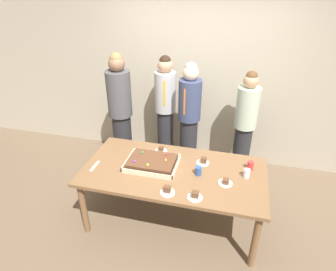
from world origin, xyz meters
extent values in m
plane|color=brown|center=(0.00, 0.00, 0.00)|extent=(12.00, 12.00, 0.00)
cube|color=#B2A893|center=(0.00, 1.60, 1.50)|extent=(8.00, 0.12, 3.00)
cube|color=brown|center=(0.00, 0.00, 0.72)|extent=(2.03, 1.03, 0.04)
cylinder|color=brown|center=(-0.94, -0.44, 0.35)|extent=(0.07, 0.07, 0.70)
cylinder|color=brown|center=(0.94, -0.44, 0.35)|extent=(0.07, 0.07, 0.70)
cylinder|color=brown|center=(-0.94, 0.44, 0.35)|extent=(0.07, 0.07, 0.70)
cylinder|color=brown|center=(0.94, 0.44, 0.35)|extent=(0.07, 0.07, 0.70)
cube|color=beige|center=(-0.26, 0.03, 0.74)|extent=(0.59, 0.45, 0.01)
cube|color=beige|center=(-0.26, -0.19, 0.77)|extent=(0.59, 0.01, 0.05)
cube|color=beige|center=(-0.26, 0.25, 0.77)|extent=(0.59, 0.01, 0.05)
cube|color=beige|center=(-0.55, 0.03, 0.77)|extent=(0.01, 0.45, 0.05)
cube|color=beige|center=(0.03, 0.03, 0.77)|extent=(0.01, 0.45, 0.05)
cube|color=brown|center=(-0.26, 0.03, 0.78)|extent=(0.52, 0.38, 0.07)
sphere|color=green|center=(-0.27, -0.09, 0.83)|extent=(0.03, 0.03, 0.03)
sphere|color=purple|center=(-0.43, -0.07, 0.83)|extent=(0.03, 0.03, 0.03)
sphere|color=red|center=(-0.12, 0.15, 0.83)|extent=(0.03, 0.03, 0.03)
sphere|color=yellow|center=(-0.10, 0.04, 0.83)|extent=(0.03, 0.03, 0.03)
sphere|color=yellow|center=(-0.27, -0.11, 0.83)|extent=(0.03, 0.03, 0.03)
sphere|color=green|center=(-0.41, 0.13, 0.83)|extent=(0.03, 0.03, 0.03)
sphere|color=red|center=(-0.11, 0.06, 0.83)|extent=(0.03, 0.03, 0.03)
cylinder|color=white|center=(0.58, -0.10, 0.74)|extent=(0.15, 0.15, 0.01)
cube|color=brown|center=(0.58, -0.10, 0.77)|extent=(0.06, 0.06, 0.05)
cylinder|color=white|center=(0.29, 0.22, 0.74)|extent=(0.15, 0.15, 0.01)
cube|color=brown|center=(0.30, 0.22, 0.78)|extent=(0.07, 0.06, 0.06)
cylinder|color=white|center=(0.03, -0.39, 0.74)|extent=(0.15, 0.15, 0.01)
cube|color=brown|center=(0.02, -0.38, 0.78)|extent=(0.07, 0.05, 0.07)
cylinder|color=white|center=(0.31, -0.39, 0.74)|extent=(0.15, 0.15, 0.01)
cube|color=brown|center=(0.31, -0.39, 0.78)|extent=(0.07, 0.06, 0.06)
cylinder|color=white|center=(-0.24, 0.34, 0.74)|extent=(0.15, 0.15, 0.01)
cube|color=brown|center=(-0.24, 0.35, 0.77)|extent=(0.06, 0.06, 0.05)
cylinder|color=red|center=(0.83, 0.23, 0.79)|extent=(0.07, 0.07, 0.10)
cylinder|color=#2D5199|center=(0.28, -0.01, 0.79)|extent=(0.07, 0.07, 0.10)
cylinder|color=white|center=(0.79, 0.07, 0.79)|extent=(0.07, 0.07, 0.10)
cube|color=silver|center=(-0.89, -0.15, 0.74)|extent=(0.03, 0.20, 0.01)
cylinder|color=#28282D|center=(0.74, 1.14, 0.40)|extent=(0.24, 0.24, 0.81)
cylinder|color=#B7C6B2|center=(0.74, 1.14, 1.09)|extent=(0.30, 0.30, 0.57)
sphere|color=tan|center=(0.74, 1.14, 1.46)|extent=(0.20, 0.20, 0.20)
sphere|color=brown|center=(0.74, 1.14, 1.52)|extent=(0.15, 0.15, 0.15)
cylinder|color=#28282D|center=(-0.02, 0.98, 0.45)|extent=(0.25, 0.25, 0.91)
cylinder|color=#384266|center=(-0.02, 0.98, 1.19)|extent=(0.31, 0.31, 0.56)
cube|color=orange|center=(-0.05, 0.84, 1.22)|extent=(0.04, 0.02, 0.36)
sphere|color=beige|center=(-0.02, 0.98, 1.56)|extent=(0.21, 0.21, 0.21)
sphere|color=#B2A899|center=(-0.02, 0.98, 1.62)|extent=(0.16, 0.16, 0.16)
cylinder|color=#28282D|center=(-0.98, 0.88, 0.45)|extent=(0.27, 0.27, 0.91)
cylinder|color=#4C4C51|center=(-0.98, 0.88, 1.23)|extent=(0.33, 0.33, 0.63)
sphere|color=#8C664C|center=(-0.98, 0.88, 1.64)|extent=(0.22, 0.22, 0.22)
sphere|color=olive|center=(-0.98, 0.88, 1.70)|extent=(0.17, 0.17, 0.17)
cylinder|color=#28282D|center=(-0.41, 1.19, 0.45)|extent=(0.24, 0.24, 0.90)
cylinder|color=#B2B2B7|center=(-0.41, 1.19, 1.19)|extent=(0.30, 0.30, 0.58)
cube|color=gold|center=(-0.39, 1.05, 1.22)|extent=(0.04, 0.02, 0.37)
sphere|color=tan|center=(-0.41, 1.19, 1.57)|extent=(0.21, 0.21, 0.21)
sphere|color=black|center=(-0.41, 1.19, 1.63)|extent=(0.16, 0.16, 0.16)
camera|label=1|loc=(0.60, -2.61, 2.67)|focal=31.35mm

